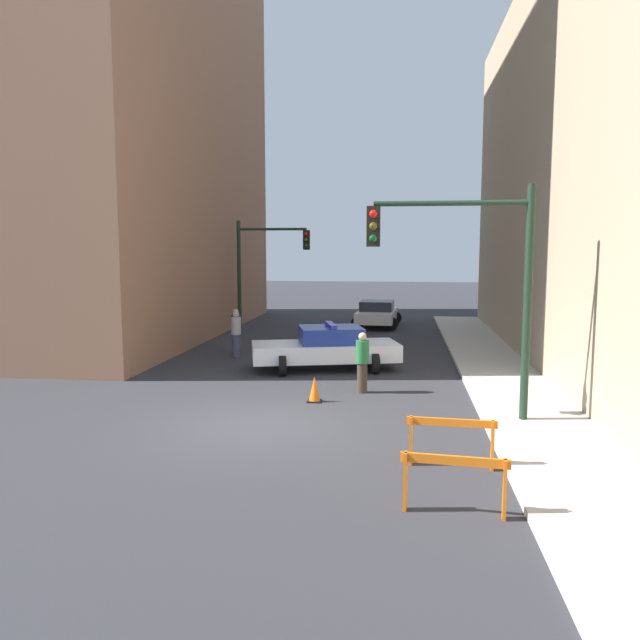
{
  "coord_description": "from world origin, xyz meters",
  "views": [
    {
      "loc": [
        3.12,
        -13.28,
        3.95
      ],
      "look_at": [
        0.35,
        8.14,
        1.44
      ],
      "focal_mm": 35.0,
      "sensor_mm": 36.0,
      "label": 1
    }
  ],
  "objects_px": {
    "parked_car_near": "(377,313)",
    "pedestrian_corner": "(236,330)",
    "traffic_cone": "(314,390)",
    "pedestrian_sidewalk": "(362,362)",
    "traffic_light_near": "(474,267)",
    "traffic_light_far": "(262,260)",
    "pedestrian_crossing": "(236,333)",
    "barrier_front": "(454,474)",
    "police_car": "(327,348)",
    "barrier_mid": "(451,434)"
  },
  "relations": [
    {
      "from": "traffic_light_far",
      "to": "police_car",
      "type": "height_order",
      "value": "traffic_light_far"
    },
    {
      "from": "pedestrian_sidewalk",
      "to": "barrier_mid",
      "type": "distance_m",
      "value": 5.98
    },
    {
      "from": "police_car",
      "to": "barrier_mid",
      "type": "xyz_separation_m",
      "value": [
        3.3,
        -8.73,
        -0.11
      ]
    },
    {
      "from": "traffic_light_far",
      "to": "pedestrian_crossing",
      "type": "bearing_deg",
      "value": -85.48
    },
    {
      "from": "barrier_front",
      "to": "traffic_cone",
      "type": "height_order",
      "value": "barrier_front"
    },
    {
      "from": "traffic_light_far",
      "to": "pedestrian_crossing",
      "type": "relative_size",
      "value": 3.13
    },
    {
      "from": "parked_car_near",
      "to": "barrier_front",
      "type": "xyz_separation_m",
      "value": [
        1.97,
        -22.19,
        -0.06
      ]
    },
    {
      "from": "traffic_light_far",
      "to": "pedestrian_corner",
      "type": "distance_m",
      "value": 6.39
    },
    {
      "from": "traffic_light_near",
      "to": "traffic_cone",
      "type": "xyz_separation_m",
      "value": [
        -3.77,
        1.43,
        -3.21
      ]
    },
    {
      "from": "traffic_cone",
      "to": "pedestrian_sidewalk",
      "type": "bearing_deg",
      "value": 45.77
    },
    {
      "from": "pedestrian_crossing",
      "to": "barrier_front",
      "type": "relative_size",
      "value": 1.04
    },
    {
      "from": "traffic_light_near",
      "to": "pedestrian_corner",
      "type": "bearing_deg",
      "value": 132.16
    },
    {
      "from": "barrier_mid",
      "to": "traffic_cone",
      "type": "distance_m",
      "value": 5.44
    },
    {
      "from": "parked_car_near",
      "to": "pedestrian_crossing",
      "type": "relative_size",
      "value": 2.65
    },
    {
      "from": "traffic_light_near",
      "to": "pedestrian_sidewalk",
      "type": "xyz_separation_m",
      "value": [
        -2.61,
        2.62,
        -2.67
      ]
    },
    {
      "from": "pedestrian_crossing",
      "to": "barrier_front",
      "type": "height_order",
      "value": "pedestrian_crossing"
    },
    {
      "from": "pedestrian_sidewalk",
      "to": "traffic_cone",
      "type": "xyz_separation_m",
      "value": [
        -1.16,
        -1.19,
        -0.54
      ]
    },
    {
      "from": "police_car",
      "to": "traffic_light_near",
      "type": "bearing_deg",
      "value": -160.12
    },
    {
      "from": "traffic_light_far",
      "to": "traffic_cone",
      "type": "height_order",
      "value": "traffic_light_far"
    },
    {
      "from": "police_car",
      "to": "traffic_cone",
      "type": "xyz_separation_m",
      "value": [
        0.19,
        -4.27,
        -0.41
      ]
    },
    {
      "from": "pedestrian_corner",
      "to": "pedestrian_sidewalk",
      "type": "relative_size",
      "value": 1.0
    },
    {
      "from": "traffic_light_near",
      "to": "traffic_light_far",
      "type": "height_order",
      "value": "traffic_light_near"
    },
    {
      "from": "parked_car_near",
      "to": "barrier_mid",
      "type": "relative_size",
      "value": 2.75
    },
    {
      "from": "traffic_light_near",
      "to": "pedestrian_corner",
      "type": "distance_m",
      "value": 11.84
    },
    {
      "from": "barrier_mid",
      "to": "pedestrian_sidewalk",
      "type": "bearing_deg",
      "value": 109.05
    },
    {
      "from": "traffic_light_near",
      "to": "traffic_light_far",
      "type": "distance_m",
      "value": 16.5
    },
    {
      "from": "parked_car_near",
      "to": "police_car",
      "type": "bearing_deg",
      "value": -92.43
    },
    {
      "from": "pedestrian_corner",
      "to": "pedestrian_sidewalk",
      "type": "height_order",
      "value": "same"
    },
    {
      "from": "traffic_light_far",
      "to": "barrier_front",
      "type": "xyz_separation_m",
      "value": [
        7.25,
        -19.48,
        -2.78
      ]
    },
    {
      "from": "pedestrian_crossing",
      "to": "traffic_cone",
      "type": "bearing_deg",
      "value": 91.1
    },
    {
      "from": "barrier_front",
      "to": "pedestrian_crossing",
      "type": "bearing_deg",
      "value": 117.79
    },
    {
      "from": "traffic_light_near",
      "to": "barrier_front",
      "type": "height_order",
      "value": "traffic_light_near"
    },
    {
      "from": "pedestrian_sidewalk",
      "to": "barrier_mid",
      "type": "relative_size",
      "value": 1.04
    },
    {
      "from": "parked_car_near",
      "to": "traffic_cone",
      "type": "xyz_separation_m",
      "value": [
        -1.02,
        -15.68,
        -0.36
      ]
    },
    {
      "from": "barrier_front",
      "to": "pedestrian_corner",
      "type": "bearing_deg",
      "value": 117.08
    },
    {
      "from": "pedestrian_sidewalk",
      "to": "police_car",
      "type": "bearing_deg",
      "value": -88.03
    },
    {
      "from": "pedestrian_crossing",
      "to": "traffic_light_far",
      "type": "bearing_deg",
      "value": -115.22
    },
    {
      "from": "parked_car_near",
      "to": "pedestrian_corner",
      "type": "bearing_deg",
      "value": -116.6
    },
    {
      "from": "traffic_light_far",
      "to": "pedestrian_sidewalk",
      "type": "distance_m",
      "value": 13.22
    },
    {
      "from": "parked_car_near",
      "to": "pedestrian_corner",
      "type": "relative_size",
      "value": 2.65
    },
    {
      "from": "pedestrian_crossing",
      "to": "pedestrian_corner",
      "type": "xyz_separation_m",
      "value": [
        -0.24,
        0.87,
        0.0
      ]
    },
    {
      "from": "parked_car_near",
      "to": "barrier_mid",
      "type": "height_order",
      "value": "parked_car_near"
    },
    {
      "from": "pedestrian_crossing",
      "to": "barrier_mid",
      "type": "xyz_separation_m",
      "value": [
        6.84,
        -10.71,
        -0.24
      ]
    },
    {
      "from": "parked_car_near",
      "to": "barrier_mid",
      "type": "bearing_deg",
      "value": -80.46
    },
    {
      "from": "traffic_light_far",
      "to": "barrier_mid",
      "type": "xyz_separation_m",
      "value": [
        7.37,
        -17.44,
        -2.78
      ]
    },
    {
      "from": "parked_car_near",
      "to": "traffic_light_near",
      "type": "bearing_deg",
      "value": -77.25
    },
    {
      "from": "traffic_light_far",
      "to": "pedestrian_corner",
      "type": "xyz_separation_m",
      "value": [
        0.29,
        -5.86,
        -2.54
      ]
    },
    {
      "from": "pedestrian_crossing",
      "to": "pedestrian_sidewalk",
      "type": "bearing_deg",
      "value": 104.25
    },
    {
      "from": "traffic_light_far",
      "to": "traffic_cone",
      "type": "relative_size",
      "value": 7.93
    },
    {
      "from": "barrier_mid",
      "to": "traffic_cone",
      "type": "xyz_separation_m",
      "value": [
        -3.11,
        4.46,
        -0.3
      ]
    }
  ]
}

